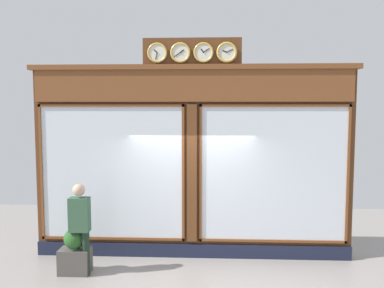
% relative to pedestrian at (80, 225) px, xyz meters
% --- Properties ---
extents(shop_facade, '(6.52, 0.42, 4.41)m').
position_rel_pedestrian_xyz_m(shop_facade, '(-1.99, -1.13, 1.04)').
color(shop_facade, '#5B3319').
rests_on(shop_facade, ground_plane).
extents(pedestrian, '(0.36, 0.22, 1.69)m').
position_rel_pedestrian_xyz_m(pedestrian, '(0.00, 0.00, 0.00)').
color(pedestrian, '#1C2F21').
rests_on(pedestrian, ground_plane).
extents(planter_box, '(0.56, 0.36, 0.46)m').
position_rel_pedestrian_xyz_m(planter_box, '(0.13, -0.07, -0.70)').
color(planter_box, '#4C4742').
rests_on(planter_box, ground_plane).
extents(planter_shrub, '(0.38, 0.38, 0.38)m').
position_rel_pedestrian_xyz_m(planter_shrub, '(0.13, -0.07, -0.28)').
color(planter_shrub, '#285623').
rests_on(planter_shrub, planter_box).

